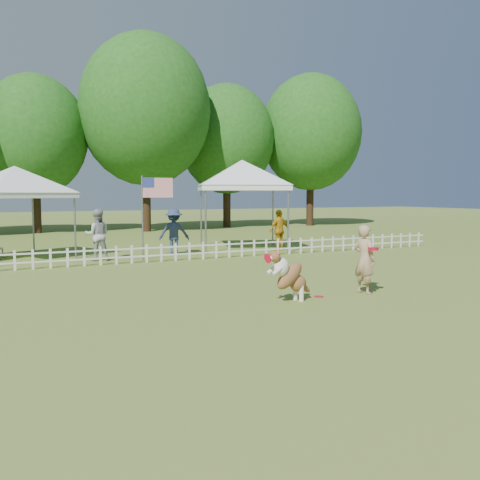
{
  "coord_description": "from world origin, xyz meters",
  "views": [
    {
      "loc": [
        -6.34,
        -9.9,
        2.27
      ],
      "look_at": [
        -0.34,
        2.0,
        1.1
      ],
      "focal_mm": 40.0,
      "sensor_mm": 36.0,
      "label": 1
    }
  ],
  "objects_px": {
    "spectator_a": "(97,235)",
    "spectator_c": "(279,230)",
    "canopy_tent_right": "(242,206)",
    "spectator_b": "(174,232)",
    "frisbee_on_turf": "(319,297)",
    "flag_pole": "(142,218)",
    "handler": "(364,259)",
    "canopy_tent_left": "(16,214)",
    "dog": "(290,276)"
  },
  "relations": [
    {
      "from": "canopy_tent_left",
      "to": "dog",
      "type": "bearing_deg",
      "value": -90.11
    },
    {
      "from": "canopy_tent_right",
      "to": "handler",
      "type": "bearing_deg",
      "value": -81.51
    },
    {
      "from": "handler",
      "to": "canopy_tent_right",
      "type": "height_order",
      "value": "canopy_tent_right"
    },
    {
      "from": "spectator_c",
      "to": "dog",
      "type": "bearing_deg",
      "value": 50.82
    },
    {
      "from": "flag_pole",
      "to": "spectator_c",
      "type": "bearing_deg",
      "value": 22.41
    },
    {
      "from": "flag_pole",
      "to": "spectator_b",
      "type": "height_order",
      "value": "flag_pole"
    },
    {
      "from": "canopy_tent_right",
      "to": "spectator_c",
      "type": "bearing_deg",
      "value": -25.04
    },
    {
      "from": "handler",
      "to": "spectator_a",
      "type": "bearing_deg",
      "value": 18.19
    },
    {
      "from": "canopy_tent_left",
      "to": "frisbee_on_turf",
      "type": "bearing_deg",
      "value": -86.04
    },
    {
      "from": "frisbee_on_turf",
      "to": "spectator_b",
      "type": "height_order",
      "value": "spectator_b"
    },
    {
      "from": "handler",
      "to": "canopy_tent_right",
      "type": "xyz_separation_m",
      "value": [
        1.93,
        9.9,
        0.98
      ]
    },
    {
      "from": "spectator_a",
      "to": "spectator_b",
      "type": "distance_m",
      "value": 2.93
    },
    {
      "from": "spectator_b",
      "to": "frisbee_on_turf",
      "type": "bearing_deg",
      "value": 114.6
    },
    {
      "from": "flag_pole",
      "to": "spectator_c",
      "type": "distance_m",
      "value": 5.85
    },
    {
      "from": "canopy_tent_right",
      "to": "spectator_b",
      "type": "height_order",
      "value": "canopy_tent_right"
    },
    {
      "from": "dog",
      "to": "spectator_a",
      "type": "xyz_separation_m",
      "value": [
        -2.13,
        8.78,
        0.32
      ]
    },
    {
      "from": "frisbee_on_turf",
      "to": "spectator_c",
      "type": "xyz_separation_m",
      "value": [
        4.19,
        8.68,
        0.8
      ]
    },
    {
      "from": "spectator_a",
      "to": "flag_pole",
      "type": "bearing_deg",
      "value": 165.14
    },
    {
      "from": "canopy_tent_right",
      "to": "spectator_a",
      "type": "xyz_separation_m",
      "value": [
        -6.05,
        -1.14,
        -0.89
      ]
    },
    {
      "from": "dog",
      "to": "flag_pole",
      "type": "height_order",
      "value": "flag_pole"
    },
    {
      "from": "spectator_a",
      "to": "spectator_b",
      "type": "height_order",
      "value": "spectator_a"
    },
    {
      "from": "frisbee_on_turf",
      "to": "dog",
      "type": "bearing_deg",
      "value": -169.98
    },
    {
      "from": "dog",
      "to": "spectator_c",
      "type": "relative_size",
      "value": 0.68
    },
    {
      "from": "handler",
      "to": "spectator_b",
      "type": "xyz_separation_m",
      "value": [
        -1.22,
        9.23,
        0.07
      ]
    },
    {
      "from": "dog",
      "to": "handler",
      "type": "bearing_deg",
      "value": -7.79
    },
    {
      "from": "spectator_a",
      "to": "spectator_c",
      "type": "xyz_separation_m",
      "value": [
        7.16,
        0.04,
        -0.06
      ]
    },
    {
      "from": "canopy_tent_right",
      "to": "spectator_b",
      "type": "relative_size",
      "value": 2.07
    },
    {
      "from": "handler",
      "to": "flag_pole",
      "type": "bearing_deg",
      "value": 11.62
    },
    {
      "from": "canopy_tent_right",
      "to": "flag_pole",
      "type": "distance_m",
      "value": 5.0
    },
    {
      "from": "handler",
      "to": "flag_pole",
      "type": "xyz_separation_m",
      "value": [
        -2.73,
        8.12,
        0.65
      ]
    },
    {
      "from": "handler",
      "to": "frisbee_on_turf",
      "type": "distance_m",
      "value": 1.39
    },
    {
      "from": "spectator_c",
      "to": "spectator_b",
      "type": "bearing_deg",
      "value": -15.21
    },
    {
      "from": "canopy_tent_left",
      "to": "spectator_a",
      "type": "relative_size",
      "value": 1.8
    },
    {
      "from": "canopy_tent_right",
      "to": "spectator_b",
      "type": "xyz_separation_m",
      "value": [
        -3.15,
        -0.67,
        -0.91
      ]
    },
    {
      "from": "canopy_tent_left",
      "to": "spectator_b",
      "type": "height_order",
      "value": "canopy_tent_left"
    },
    {
      "from": "spectator_a",
      "to": "spectator_c",
      "type": "bearing_deg",
      "value": -169.79
    },
    {
      "from": "flag_pole",
      "to": "spectator_a",
      "type": "xyz_separation_m",
      "value": [
        -1.38,
        0.64,
        -0.56
      ]
    },
    {
      "from": "handler",
      "to": "canopy_tent_right",
      "type": "distance_m",
      "value": 10.13
    },
    {
      "from": "handler",
      "to": "dog",
      "type": "xyz_separation_m",
      "value": [
        -1.98,
        -0.03,
        -0.23
      ]
    },
    {
      "from": "handler",
      "to": "canopy_tent_right",
      "type": "bearing_deg",
      "value": -18.02
    },
    {
      "from": "dog",
      "to": "spectator_b",
      "type": "height_order",
      "value": "spectator_b"
    },
    {
      "from": "flag_pole",
      "to": "spectator_b",
      "type": "distance_m",
      "value": 1.96
    },
    {
      "from": "canopy_tent_right",
      "to": "spectator_a",
      "type": "distance_m",
      "value": 6.22
    },
    {
      "from": "spectator_b",
      "to": "dog",
      "type": "bearing_deg",
      "value": 109.43
    },
    {
      "from": "canopy_tent_right",
      "to": "flag_pole",
      "type": "bearing_deg",
      "value": -139.65
    },
    {
      "from": "spectator_b",
      "to": "flag_pole",
      "type": "bearing_deg",
      "value": 60.31
    },
    {
      "from": "handler",
      "to": "canopy_tent_left",
      "type": "relative_size",
      "value": 0.5
    },
    {
      "from": "frisbee_on_turf",
      "to": "flag_pole",
      "type": "height_order",
      "value": "flag_pole"
    },
    {
      "from": "spectator_a",
      "to": "spectator_b",
      "type": "bearing_deg",
      "value": -160.93
    },
    {
      "from": "canopy_tent_right",
      "to": "spectator_c",
      "type": "height_order",
      "value": "canopy_tent_right"
    }
  ]
}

